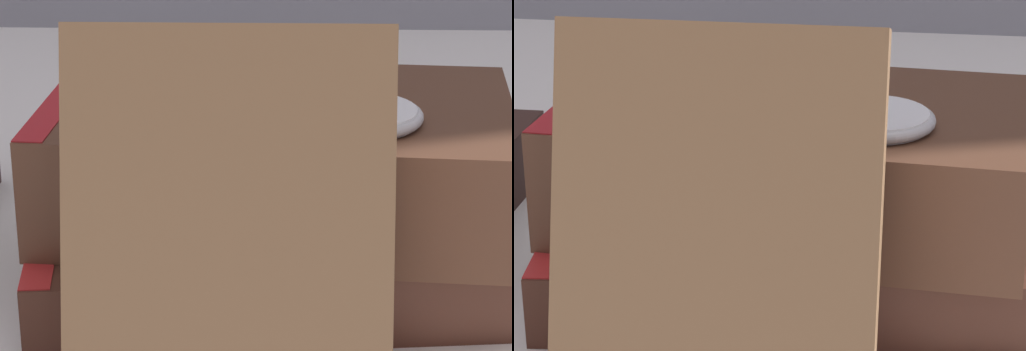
# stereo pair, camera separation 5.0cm
# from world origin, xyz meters

# --- Properties ---
(ground_plane) EXTENTS (3.00, 3.00, 0.00)m
(ground_plane) POSITION_xyz_m (0.00, 0.00, 0.00)
(ground_plane) COLOR silver
(book_flat_bottom) EXTENTS (0.23, 0.15, 0.03)m
(book_flat_bottom) POSITION_xyz_m (0.01, 0.04, 0.01)
(book_flat_bottom) COLOR #422319
(book_flat_bottom) RESTS_ON ground_plane
(book_flat_top) EXTENTS (0.20, 0.13, 0.05)m
(book_flat_top) POSITION_xyz_m (0.00, 0.04, 0.05)
(book_flat_top) COLOR #4C2D1E
(book_flat_top) RESTS_ON book_flat_bottom
(book_leaning_front) EXTENTS (0.11, 0.06, 0.14)m
(book_leaning_front) POSITION_xyz_m (-0.01, -0.06, 0.06)
(book_leaning_front) COLOR brown
(book_leaning_front) RESTS_ON ground_plane
(pocket_watch) EXTENTS (0.05, 0.05, 0.01)m
(pocket_watch) POSITION_xyz_m (0.04, 0.01, 0.08)
(pocket_watch) COLOR silver
(pocket_watch) RESTS_ON book_flat_top
(reading_glasses) EXTENTS (0.12, 0.07, 0.00)m
(reading_glasses) POSITION_xyz_m (-0.06, 0.16, 0.00)
(reading_glasses) COLOR #ADADB2
(reading_glasses) RESTS_ON ground_plane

